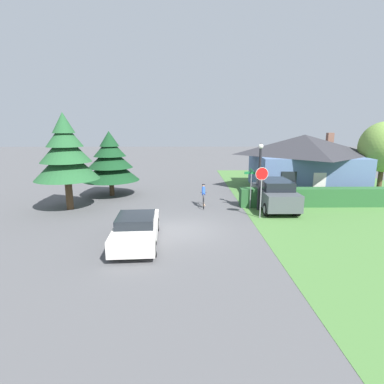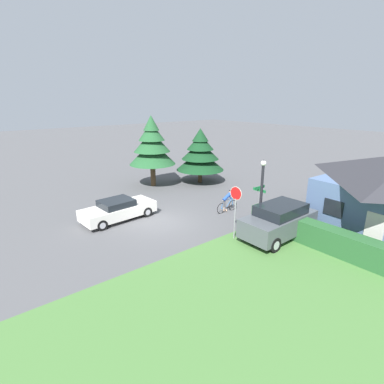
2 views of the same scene
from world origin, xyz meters
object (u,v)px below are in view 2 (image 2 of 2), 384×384
street_lamp (262,190)px  street_name_sign (259,199)px  conifer_tall_far (200,154)px  conifer_tall_near (152,146)px  parked_suv_right (279,221)px  stop_sign (236,202)px  sedan_left_lane (118,210)px  cyclist (227,202)px

street_lamp → street_name_sign: (-0.43, 0.36, -0.70)m
conifer_tall_far → conifer_tall_near: bearing=-113.5°
conifer_tall_near → parked_suv_right: bearing=-0.7°
parked_suv_right → stop_sign: stop_sign is taller
conifer_tall_near → street_name_sign: bearing=-0.3°
stop_sign → conifer_tall_near: bearing=-15.6°
sedan_left_lane → parked_suv_right: parked_suv_right is taller
parked_suv_right → street_name_sign: bearing=85.8°
sedan_left_lane → conifer_tall_near: conifer_tall_near is taller
cyclist → stop_sign: 4.33m
stop_sign → street_lamp: 1.83m
sedan_left_lane → conifer_tall_far: size_ratio=0.97×
street_name_sign → conifer_tall_far: 10.77m
street_name_sign → conifer_tall_near: conifer_tall_near is taller
street_name_sign → street_lamp: bearing=-40.1°
parked_suv_right → conifer_tall_near: conifer_tall_near is taller
sedan_left_lane → street_name_sign: street_name_sign is taller
street_lamp → conifer_tall_far: (-10.39, 4.39, 0.14)m
street_lamp → stop_sign: bearing=-99.6°
street_name_sign → conifer_tall_near: (-11.69, 0.05, 1.75)m
stop_sign → sedan_left_lane: bearing=24.5°
cyclist → conifer_tall_near: bearing=94.9°
sedan_left_lane → street_name_sign: 8.75m
street_name_sign → conifer_tall_near: 11.82m
cyclist → street_lamp: bearing=-102.2°
sedan_left_lane → conifer_tall_near: size_ratio=0.78×
conifer_tall_far → sedan_left_lane: bearing=-70.2°
conifer_tall_far → street_name_sign: bearing=-22.0°
stop_sign → street_name_sign: stop_sign is taller
conifer_tall_far → stop_sign: bearing=-31.4°
street_lamp → conifer_tall_far: 11.28m
street_lamp → conifer_tall_near: 12.17m
cyclist → street_name_sign: bearing=-97.6°
sedan_left_lane → conifer_tall_near: (-5.28, 5.90, 2.90)m
parked_suv_right → street_name_sign: 1.76m
parked_suv_right → street_name_sign: (-1.55, 0.11, 0.84)m
parked_suv_right → street_lamp: size_ratio=1.07×
sedan_left_lane → stop_sign: bearing=-63.9°
cyclist → conifer_tall_near: size_ratio=0.30×
street_lamp → conifer_tall_far: size_ratio=0.86×
cyclist → street_name_sign: street_name_sign is taller
parked_suv_right → street_lamp: street_lamp is taller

